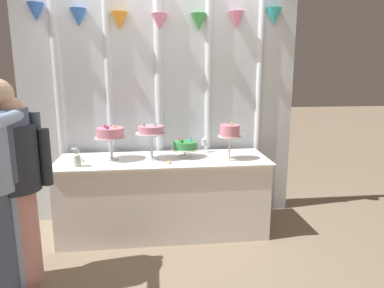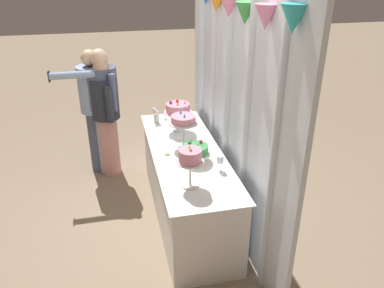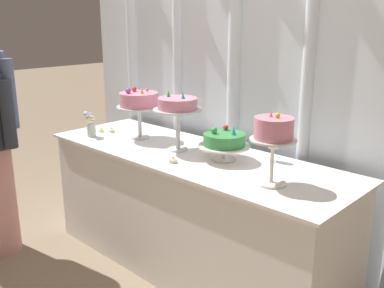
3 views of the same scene
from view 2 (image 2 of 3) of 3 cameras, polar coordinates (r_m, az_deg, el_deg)
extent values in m
plane|color=gray|center=(4.31, -2.16, -10.65)|extent=(24.00, 24.00, 0.00)
cube|color=silver|center=(3.81, 5.90, 6.46)|extent=(3.03, 0.04, 2.61)
cylinder|color=silver|center=(4.79, 1.58, 10.71)|extent=(0.10, 0.10, 2.61)
cylinder|color=silver|center=(4.30, 3.31, 8.87)|extent=(0.08, 0.08, 2.61)
cylinder|color=silver|center=(3.82, 5.49, 6.52)|extent=(0.09, 0.09, 2.61)
cylinder|color=silver|center=(3.34, 8.32, 3.41)|extent=(0.08, 0.08, 2.61)
cylinder|color=silver|center=(2.85, 12.36, -1.06)|extent=(0.07, 0.07, 2.61)
cone|color=orange|center=(3.99, 3.69, 20.35)|extent=(0.17, 0.17, 0.18)
cone|color=pink|center=(3.60, 5.60, 19.52)|extent=(0.17, 0.17, 0.18)
cone|color=green|center=(3.21, 7.96, 18.78)|extent=(0.17, 0.17, 0.18)
cone|color=pink|center=(2.83, 10.97, 18.13)|extent=(0.17, 0.17, 0.18)
cone|color=#2DB2B7|center=(2.45, 14.91, 17.62)|extent=(0.17, 0.17, 0.18)
cube|color=white|center=(4.10, -0.87, -6.08)|extent=(2.08, 0.65, 0.78)
cube|color=white|center=(3.90, -0.91, -1.12)|extent=(2.13, 0.70, 0.01)
cylinder|color=silver|center=(4.36, -2.07, 2.09)|extent=(0.13, 0.13, 0.01)
cylinder|color=silver|center=(4.31, -2.10, 3.44)|extent=(0.03, 0.03, 0.21)
cylinder|color=silver|center=(4.27, -2.12, 4.79)|extent=(0.32, 0.32, 0.01)
cylinder|color=pink|center=(4.25, -2.13, 5.45)|extent=(0.27, 0.27, 0.09)
cone|color=orange|center=(4.18, -2.17, 6.03)|extent=(0.02, 0.02, 0.03)
sphere|color=pink|center=(4.25, -1.09, 6.29)|extent=(0.02, 0.02, 0.02)
sphere|color=#DB333D|center=(4.28, -2.23, 6.49)|extent=(0.03, 0.03, 0.03)
sphere|color=purple|center=(4.24, -3.21, 6.29)|extent=(0.04, 0.04, 0.04)
cylinder|color=silver|center=(4.00, -1.27, -0.20)|extent=(0.13, 0.13, 0.01)
cylinder|color=silver|center=(3.94, -1.29, 1.49)|extent=(0.03, 0.03, 0.25)
cylinder|color=silver|center=(3.89, -1.31, 3.22)|extent=(0.31, 0.31, 0.01)
cylinder|color=pink|center=(3.88, -1.32, 3.77)|extent=(0.25, 0.25, 0.07)
cone|color=#2DB2B7|center=(3.81, -1.14, 4.28)|extent=(0.03, 0.03, 0.04)
cone|color=green|center=(3.91, -1.70, 4.86)|extent=(0.03, 0.03, 0.04)
cylinder|color=silver|center=(3.71, 0.47, -2.46)|extent=(0.15, 0.15, 0.01)
cylinder|color=silver|center=(3.69, 0.47, -1.89)|extent=(0.02, 0.02, 0.07)
cylinder|color=silver|center=(3.67, 0.47, -1.34)|extent=(0.31, 0.31, 0.01)
cylinder|color=#388E47|center=(3.65, 0.47, -0.76)|extent=(0.25, 0.25, 0.07)
cone|color=#2DB2B7|center=(3.57, 0.87, -0.29)|extent=(0.03, 0.03, 0.05)
sphere|color=#DB333D|center=(3.68, 1.34, 0.39)|extent=(0.03, 0.03, 0.03)
sphere|color=green|center=(3.65, -0.35, 0.24)|extent=(0.04, 0.04, 0.04)
cylinder|color=silver|center=(3.32, -0.28, -6.19)|extent=(0.16, 0.16, 0.01)
cylinder|color=silver|center=(3.26, -0.29, -4.47)|extent=(0.02, 0.02, 0.22)
cylinder|color=silver|center=(3.20, -0.29, -2.70)|extent=(0.24, 0.24, 0.01)
cylinder|color=pink|center=(3.17, -0.29, -1.76)|extent=(0.20, 0.20, 0.11)
sphere|color=yellow|center=(3.12, -0.24, -0.81)|extent=(0.03, 0.03, 0.03)
cone|color=pink|center=(3.16, -0.29, -0.46)|extent=(0.02, 0.02, 0.03)
cylinder|color=silver|center=(3.56, 4.20, -3.89)|extent=(0.06, 0.06, 0.00)
cylinder|color=silver|center=(3.54, 4.22, -3.33)|extent=(0.01, 0.01, 0.08)
cylinder|color=silver|center=(3.51, 4.25, -2.29)|extent=(0.06, 0.06, 0.07)
cylinder|color=#B2C1B2|center=(4.57, -5.34, 3.80)|extent=(0.06, 0.06, 0.10)
sphere|color=white|center=(4.54, -5.23, 4.77)|extent=(0.04, 0.04, 0.04)
sphere|color=#E5C666|center=(4.54, -5.68, 4.80)|extent=(0.03, 0.03, 0.03)
sphere|color=silver|center=(4.55, -5.70, 5.26)|extent=(0.04, 0.04, 0.04)
sphere|color=silver|center=(4.53, -5.83, 5.14)|extent=(0.04, 0.04, 0.04)
sphere|color=white|center=(4.53, -5.48, 5.09)|extent=(0.03, 0.03, 0.03)
cylinder|color=beige|center=(4.66, -3.92, 3.74)|extent=(0.04, 0.04, 0.02)
sphere|color=#F9CC4C|center=(4.65, -3.93, 3.97)|extent=(0.01, 0.01, 0.01)
cylinder|color=beige|center=(4.61, -3.15, 3.50)|extent=(0.04, 0.04, 0.02)
sphere|color=#F9CC4C|center=(4.60, -3.16, 3.72)|extent=(0.01, 0.01, 0.01)
cylinder|color=beige|center=(3.82, -3.75, -1.48)|extent=(0.05, 0.05, 0.02)
sphere|color=#F9CC4C|center=(3.82, -3.76, -1.21)|extent=(0.01, 0.01, 0.01)
cylinder|color=#D6938E|center=(5.03, -12.24, -0.25)|extent=(0.30, 0.30, 0.79)
cylinder|color=#282D38|center=(4.79, -12.97, 6.66)|extent=(0.41, 0.41, 0.50)
sphere|color=tan|center=(4.68, -13.41, 10.78)|extent=(0.21, 0.21, 0.21)
cylinder|color=#282D38|center=(4.98, -13.58, 7.26)|extent=(0.08, 0.08, 0.44)
cylinder|color=#282D38|center=(4.59, -12.28, 5.78)|extent=(0.08, 0.08, 0.44)
cylinder|color=#93ADD6|center=(5.06, -12.51, 0.58)|extent=(0.38, 0.38, 0.89)
cylinder|color=#4C5675|center=(4.81, -13.32, 8.18)|extent=(0.52, 0.52, 0.52)
sphere|color=beige|center=(4.71, -13.78, 12.41)|extent=(0.21, 0.21, 0.21)
cube|color=#232328|center=(4.81, -15.39, 8.27)|extent=(0.03, 0.03, 0.33)
cylinder|color=#4C5675|center=(5.00, -14.77, 8.60)|extent=(0.08, 0.08, 0.45)
cylinder|color=#4C5675|center=(4.62, -11.74, 7.51)|extent=(0.08, 0.08, 0.45)
cylinder|color=#4C5675|center=(5.14, -13.75, 0.48)|extent=(0.31, 0.31, 0.84)
cylinder|color=#93ADD6|center=(4.89, -14.63, 7.95)|extent=(0.43, 0.43, 0.57)
sphere|color=beige|center=(4.79, -15.15, 12.34)|extent=(0.20, 0.20, 0.20)
cylinder|color=#93ADD6|center=(5.09, -15.20, 8.54)|extent=(0.08, 0.08, 0.50)
cylinder|color=#93ADD6|center=(4.63, -17.48, 9.80)|extent=(0.08, 0.50, 0.08)
cube|color=black|center=(4.66, -20.60, 9.43)|extent=(0.06, 0.02, 0.12)
camera|label=1|loc=(4.53, -49.37, 5.61)|focal=32.33mm
camera|label=3|loc=(2.21, -44.63, -7.76)|focal=41.35mm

